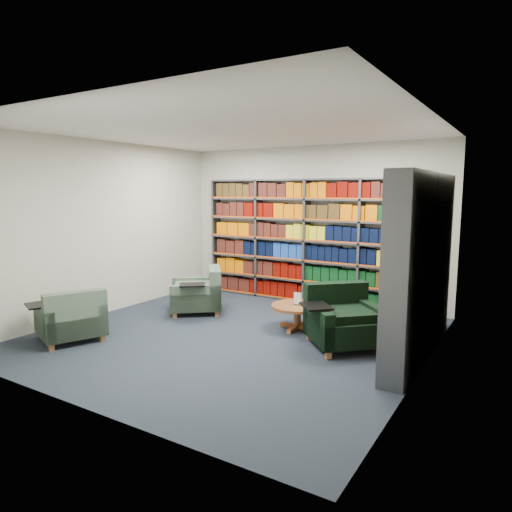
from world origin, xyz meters
The scene contains 7 objects.
room_shell centered at (0.00, 0.00, 1.40)m, with size 5.02×5.02×2.82m.
bookshelf_back centered at (0.00, 2.34, 1.10)m, with size 4.00×0.28×2.20m.
bookshelf_right centered at (2.34, 0.60, 1.10)m, with size 0.28×2.50×2.20m.
chair_teal_left centered at (-1.19, 0.78, 0.30)m, with size 1.14×1.14×0.74m.
chair_green_right centered at (1.42, 0.43, 0.32)m, with size 1.21×1.21×0.78m.
chair_teal_front centered at (-1.73, -1.31, 0.29)m, with size 1.02×1.05×0.71m.
coffee_table centered at (0.62, 0.74, 0.29)m, with size 0.77×0.77×0.54m.
Camera 1 is at (3.47, -5.07, 2.00)m, focal length 32.00 mm.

